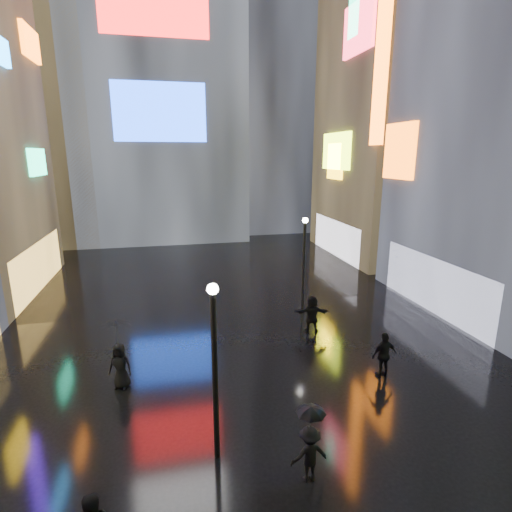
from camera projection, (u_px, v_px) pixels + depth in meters
name	position (u px, v px, depth m)	size (l,w,h in m)	color
ground	(225.00, 308.00, 22.49)	(140.00, 140.00, 0.00)	black
building_right_far	(401.00, 83.00, 31.92)	(10.28, 12.00, 28.00)	black
tower_main	(155.00, 23.00, 39.33)	(16.00, 14.20, 42.00)	black
tower_flank_right	(267.00, 76.00, 44.81)	(12.00, 12.00, 34.00)	black
tower_flank_left	(38.00, 104.00, 37.09)	(10.00, 10.00, 26.00)	black
lamp_near	(215.00, 363.00, 10.70)	(0.30, 0.30, 5.20)	black
lamp_far	(304.00, 259.00, 21.37)	(0.30, 0.30, 5.20)	black
pedestrian_2	(309.00, 454.00, 10.43)	(1.01, 0.58, 1.56)	black
pedestrian_3	(384.00, 355.00, 15.36)	(1.06, 0.44, 1.80)	black
pedestrian_4	(120.00, 366.00, 14.62)	(0.84, 0.55, 1.72)	black
pedestrian_5	(312.00, 314.00, 19.25)	(1.69, 0.54, 1.82)	black
umbrella_1	(311.00, 417.00, 10.16)	(0.75, 0.75, 0.66)	black
umbrella_2	(117.00, 332.00, 14.30)	(1.04, 1.06, 0.95)	black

